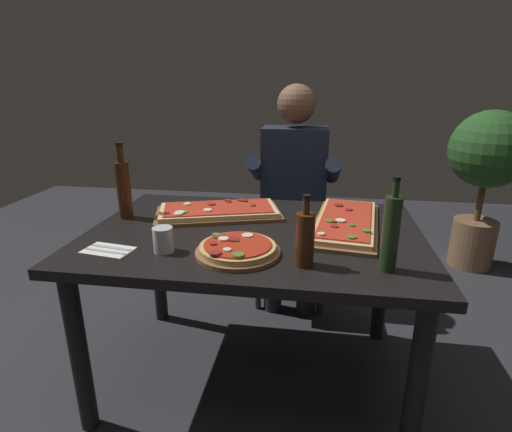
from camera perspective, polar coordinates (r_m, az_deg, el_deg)
The scene contains 13 objects.
ground_plane at distance 2.09m, azimuth -0.22°, elevation -21.48°, with size 6.40×6.40×0.00m, color #2D2D33.
dining_table at distance 1.74m, azimuth -0.25°, elevation -5.05°, with size 1.40×0.96×0.74m.
pizza_rectangular_front at distance 1.90m, azimuth -5.38°, elevation 0.66°, with size 0.64×0.44×0.05m.
pizza_rectangular_left at distance 1.79m, azimuth 12.60°, elevation -0.87°, with size 0.35×0.65×0.05m.
pizza_round_far at distance 1.48m, azimuth -2.64°, elevation -4.73°, with size 0.31×0.31×0.05m.
wine_bottle_dark at distance 1.93m, azimuth -18.26°, elevation 3.82°, with size 0.06×0.06×0.35m.
oil_bottle_amber at distance 1.38m, azimuth 18.56°, elevation -2.27°, with size 0.06×0.06×0.32m.
vinegar_bottle_green at distance 1.37m, azimuth 6.97°, elevation -3.18°, with size 0.06×0.06×0.25m.
tumbler_near_camera at distance 1.53m, azimuth -13.01°, elevation -3.48°, with size 0.07×0.07×0.09m.
napkin_cutlery_set at distance 1.60m, azimuth -20.23°, elevation -4.62°, with size 0.19×0.14×0.01m.
diner_chair at distance 2.58m, azimuth 5.34°, elevation -0.84°, with size 0.44×0.44×0.87m.
seated_diner at distance 2.39m, azimuth 5.35°, elevation 4.00°, with size 0.53×0.41×1.33m.
potted_plant_corner at distance 3.31m, azimuth 29.87°, elevation 6.02°, with size 0.54×0.54×1.16m.
Camera 1 is at (0.25, -1.57, 1.35)m, focal length 28.22 mm.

